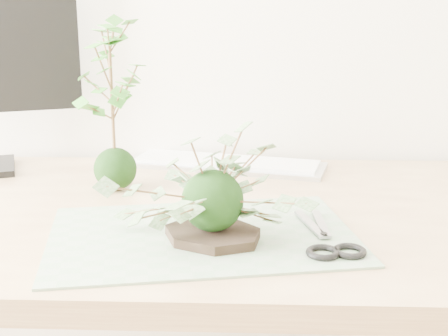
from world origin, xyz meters
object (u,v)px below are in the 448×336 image
(ivy_kokedama, at_px, (212,172))
(keyboard, at_px, (227,164))
(maple_kokedama, at_px, (110,64))
(desk, at_px, (184,254))

(ivy_kokedama, bearing_deg, keyboard, 89.08)
(ivy_kokedama, relative_size, maple_kokedama, 0.90)
(desk, xyz_separation_m, keyboard, (0.07, 0.28, 0.10))
(desk, height_order, ivy_kokedama, ivy_kokedama)
(desk, bearing_deg, ivy_kokedama, -68.25)
(desk, distance_m, keyboard, 0.30)
(keyboard, bearing_deg, ivy_kokedama, -77.37)
(desk, relative_size, maple_kokedama, 4.65)
(maple_kokedama, height_order, keyboard, maple_kokedama)
(ivy_kokedama, bearing_deg, maple_kokedama, 127.96)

